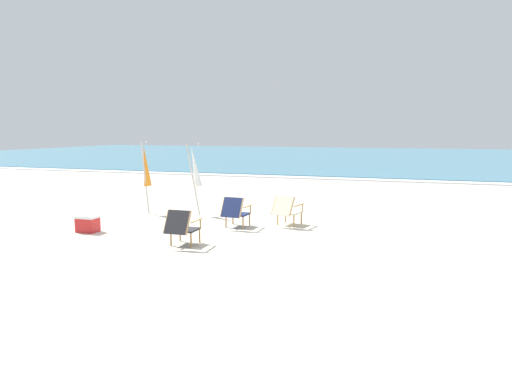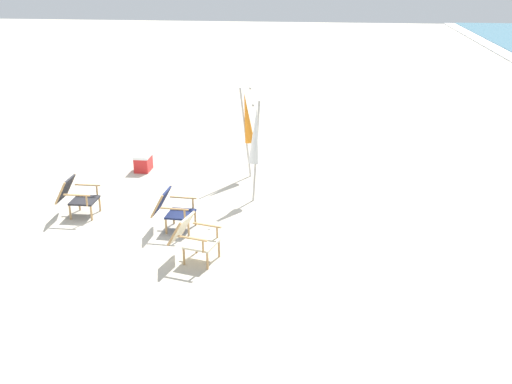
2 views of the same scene
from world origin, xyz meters
TOP-DOWN VIEW (x-y plane):
  - ground_plane at (0.00, 0.00)m, footprint 80.00×80.00m
  - sea at (0.00, 33.47)m, footprint 80.00×40.00m
  - surf_band at (0.00, 13.17)m, footprint 80.00×1.10m
  - beach_chair_front_right at (0.82, 0.74)m, footprint 0.62×0.78m
  - beach_chair_front_left at (0.38, -1.32)m, footprint 0.60×0.75m
  - beach_chair_mid_center at (1.98, 1.39)m, footprint 0.74×0.87m
  - umbrella_furled_orange at (-2.32, 1.75)m, footprint 0.26×0.38m
  - umbrella_furled_white at (-0.93, 2.11)m, footprint 0.55×0.30m
  - cooler_box at (-2.40, -0.80)m, footprint 0.49×0.35m

SIDE VIEW (x-z plane):
  - ground_plane at x=0.00m, z-range 0.00..0.00m
  - surf_band at x=0.00m, z-range 0.00..0.06m
  - sea at x=0.00m, z-range 0.00..0.10m
  - cooler_box at x=-2.40m, z-range 0.00..0.40m
  - beach_chair_mid_center at x=1.98m, z-range 0.03..0.81m
  - beach_chair_front_right at x=0.82m, z-range 0.03..0.82m
  - beach_chair_front_left at x=0.38m, z-range 0.03..0.82m
  - umbrella_furled_white at x=-0.93m, z-range 0.32..2.41m
  - umbrella_furled_orange at x=-2.32m, z-range 0.33..2.44m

